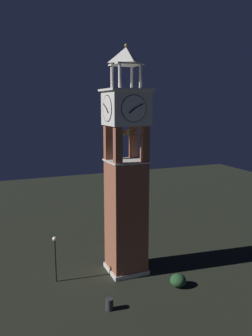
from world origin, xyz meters
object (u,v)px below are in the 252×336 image
(clock_tower, at_px, (126,182))
(park_bench, at_px, (109,243))
(trash_bin, at_px, (109,304))
(lamp_post, at_px, (55,250))

(clock_tower, bearing_deg, park_bench, -93.29)
(trash_bin, bearing_deg, clock_tower, -123.53)
(lamp_post, bearing_deg, park_bench, -142.92)
(park_bench, xyz_separation_m, trash_bin, (3.43, 9.64, -0.08))
(park_bench, bearing_deg, clock_tower, 86.71)
(park_bench, distance_m, lamp_post, 7.80)
(park_bench, relative_size, trash_bin, 2.07)
(clock_tower, xyz_separation_m, trash_bin, (3.15, 4.75, -7.11))
(lamp_post, relative_size, trash_bin, 4.60)
(lamp_post, bearing_deg, clock_tower, 176.41)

